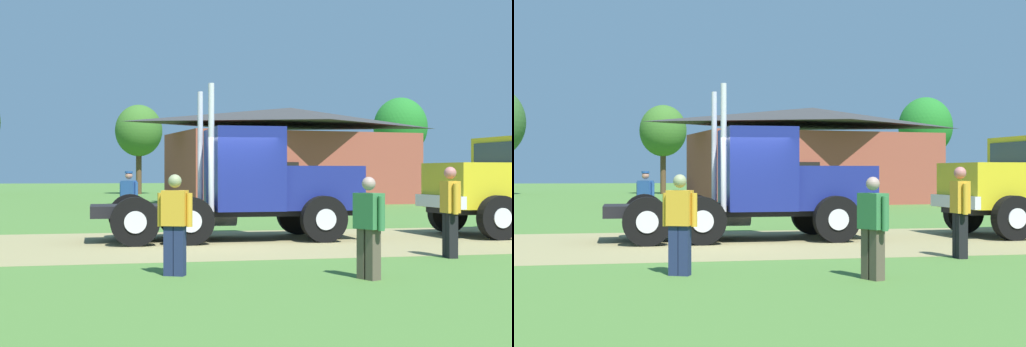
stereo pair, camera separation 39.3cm
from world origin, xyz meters
The scene contains 11 objects.
ground_plane centered at (0.00, 0.00, 0.00)m, with size 200.00×200.00×0.00m, color #46712F.
dirt_track centered at (0.00, 0.00, 0.00)m, with size 120.00×6.93×0.01m, color #8D8254.
truck_foreground_white centered at (0.93, 0.87, 1.31)m, with size 6.74×2.76×3.77m.
visitor_standing_near centered at (-1.64, -5.20, 0.88)m, with size 0.55×0.40×1.64m.
visitor_walking_mid centered at (3.89, -3.81, 0.97)m, with size 0.28×0.60×1.79m.
visitor_by_barrel centered at (1.29, -6.23, 0.87)m, with size 0.42×0.61×1.61m.
visitor_far_side centered at (-2.03, 5.57, 0.94)m, with size 0.54×0.46×1.71m.
shed_building centered at (7.24, 21.69, 2.52)m, with size 14.08×8.86×5.24m.
tree_mid centered at (-0.14, 40.41, 4.91)m, with size 3.66×3.66×6.97m.
tree_right centered at (8.98, 42.33, 4.17)m, with size 3.25×3.25×6.00m.
tree_far_right centered at (22.26, 41.96, 5.59)m, with size 4.61×4.61×8.15m.
Camera 1 is at (-2.75, -17.02, 1.67)m, focal length 51.14 mm.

